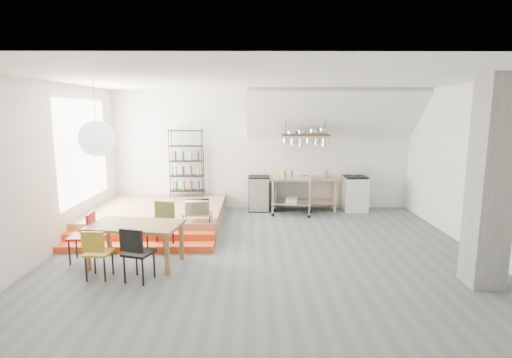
{
  "coord_description": "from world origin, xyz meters",
  "views": [
    {
      "loc": [
        -0.24,
        -7.31,
        2.66
      ],
      "look_at": [
        -0.18,
        0.8,
        1.27
      ],
      "focal_mm": 28.0,
      "sensor_mm": 36.0,
      "label": 1
    }
  ],
  "objects_px": {
    "dining_table": "(135,228)",
    "mini_fridge": "(259,193)",
    "rolling_cart": "(292,191)",
    "stove": "(355,193)"
  },
  "relations": [
    {
      "from": "dining_table",
      "to": "mini_fridge",
      "type": "distance_m",
      "value": 4.43
    },
    {
      "from": "rolling_cart",
      "to": "mini_fridge",
      "type": "relative_size",
      "value": 1.15
    },
    {
      "from": "stove",
      "to": "dining_table",
      "type": "xyz_separation_m",
      "value": [
        -4.78,
        -3.81,
        0.18
      ]
    },
    {
      "from": "mini_fridge",
      "to": "dining_table",
      "type": "bearing_deg",
      "value": -119.63
    },
    {
      "from": "dining_table",
      "to": "stove",
      "type": "bearing_deg",
      "value": 46.98
    },
    {
      "from": "stove",
      "to": "mini_fridge",
      "type": "height_order",
      "value": "stove"
    },
    {
      "from": "dining_table",
      "to": "rolling_cart",
      "type": "height_order",
      "value": "rolling_cart"
    },
    {
      "from": "rolling_cart",
      "to": "mini_fridge",
      "type": "distance_m",
      "value": 1.0
    },
    {
      "from": "stove",
      "to": "rolling_cart",
      "type": "height_order",
      "value": "stove"
    },
    {
      "from": "stove",
      "to": "rolling_cart",
      "type": "relative_size",
      "value": 1.09
    }
  ]
}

